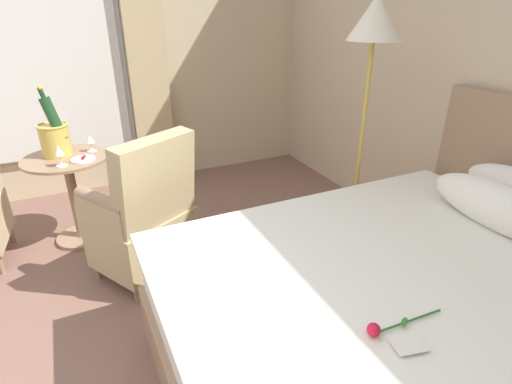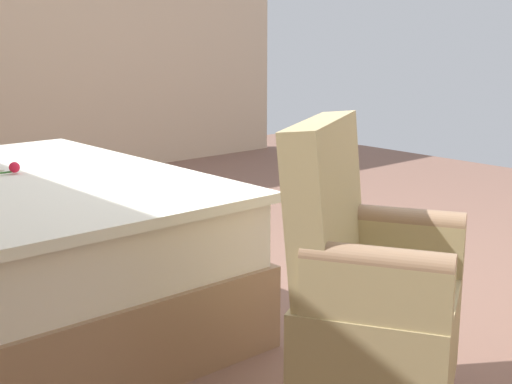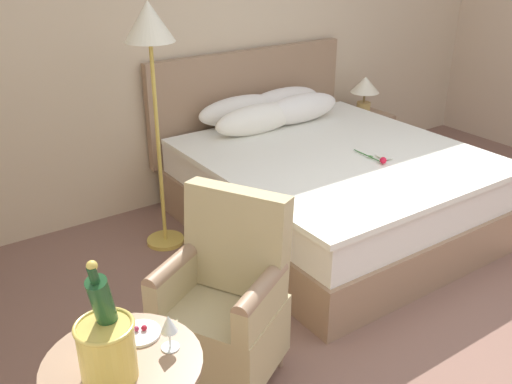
{
  "view_description": "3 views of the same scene",
  "coord_description": "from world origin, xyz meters",
  "px_view_note": "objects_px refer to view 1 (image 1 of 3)",
  "views": [
    {
      "loc": [
        1.04,
        0.39,
        1.7
      ],
      "look_at": [
        -0.68,
        1.2,
        0.81
      ],
      "focal_mm": 28.0,
      "sensor_mm": 36.0,
      "label": 1
    },
    {
      "loc": [
        -2.75,
        2.45,
        1.29
      ],
      "look_at": [
        -1.21,
        1.09,
        0.82
      ],
      "focal_mm": 50.0,
      "sensor_mm": 36.0,
      "label": 2
    },
    {
      "loc": [
        -2.57,
        -1.35,
        2.18
      ],
      "look_at": [
        -1.01,
        0.9,
        0.9
      ],
      "focal_mm": 40.0,
      "sensor_mm": 36.0,
      "label": 3
    }
  ],
  "objects_px": {
    "bed": "(440,331)",
    "champagne_bucket": "(54,135)",
    "floor_lamp_brass": "(373,44)",
    "armchair_by_window": "(145,219)",
    "wine_glass_near_bucket": "(59,152)",
    "side_table_round": "(73,192)",
    "wine_glass_near_edge": "(90,140)",
    "snack_plate": "(83,159)"
  },
  "relations": [
    {
      "from": "wine_glass_near_bucket",
      "to": "floor_lamp_brass",
      "type": "bearing_deg",
      "value": 65.35
    },
    {
      "from": "bed",
      "to": "wine_glass_near_edge",
      "type": "distance_m",
      "value": 2.6
    },
    {
      "from": "floor_lamp_brass",
      "to": "wine_glass_near_edge",
      "type": "xyz_separation_m",
      "value": [
        -1.09,
        -1.65,
        -0.7
      ]
    },
    {
      "from": "floor_lamp_brass",
      "to": "snack_plate",
      "type": "distance_m",
      "value": 2.1
    },
    {
      "from": "bed",
      "to": "champagne_bucket",
      "type": "relative_size",
      "value": 4.35
    },
    {
      "from": "floor_lamp_brass",
      "to": "champagne_bucket",
      "type": "bearing_deg",
      "value": -120.45
    },
    {
      "from": "wine_glass_near_edge",
      "to": "snack_plate",
      "type": "xyz_separation_m",
      "value": [
        0.18,
        -0.07,
        -0.08
      ]
    },
    {
      "from": "side_table_round",
      "to": "armchair_by_window",
      "type": "bearing_deg",
      "value": 30.33
    },
    {
      "from": "wine_glass_near_bucket",
      "to": "armchair_by_window",
      "type": "xyz_separation_m",
      "value": [
        0.5,
        0.43,
        -0.37
      ]
    },
    {
      "from": "wine_glass_near_bucket",
      "to": "wine_glass_near_edge",
      "type": "relative_size",
      "value": 1.22
    },
    {
      "from": "snack_plate",
      "to": "armchair_by_window",
      "type": "xyz_separation_m",
      "value": [
        0.57,
        0.29,
        -0.27
      ]
    },
    {
      "from": "bed",
      "to": "snack_plate",
      "type": "relative_size",
      "value": 13.19
    },
    {
      "from": "wine_glass_near_bucket",
      "to": "armchair_by_window",
      "type": "height_order",
      "value": "armchair_by_window"
    },
    {
      "from": "floor_lamp_brass",
      "to": "champagne_bucket",
      "type": "height_order",
      "value": "floor_lamp_brass"
    },
    {
      "from": "champagne_bucket",
      "to": "wine_glass_near_edge",
      "type": "distance_m",
      "value": 0.24
    },
    {
      "from": "side_table_round",
      "to": "champagne_bucket",
      "type": "xyz_separation_m",
      "value": [
        -0.06,
        -0.04,
        0.43
      ]
    },
    {
      "from": "champagne_bucket",
      "to": "side_table_round",
      "type": "bearing_deg",
      "value": 35.35
    },
    {
      "from": "wine_glass_near_edge",
      "to": "champagne_bucket",
      "type": "bearing_deg",
      "value": -92.05
    },
    {
      "from": "side_table_round",
      "to": "wine_glass_near_edge",
      "type": "bearing_deg",
      "value": 105.42
    },
    {
      "from": "floor_lamp_brass",
      "to": "wine_glass_near_bucket",
      "type": "bearing_deg",
      "value": -114.65
    },
    {
      "from": "wine_glass_near_edge",
      "to": "snack_plate",
      "type": "bearing_deg",
      "value": -22.69
    },
    {
      "from": "side_table_round",
      "to": "wine_glass_near_edge",
      "type": "xyz_separation_m",
      "value": [
        -0.05,
        0.19,
        0.37
      ]
    },
    {
      "from": "bed",
      "to": "armchair_by_window",
      "type": "distance_m",
      "value": 1.82
    },
    {
      "from": "champagne_bucket",
      "to": "wine_glass_near_bucket",
      "type": "height_order",
      "value": "champagne_bucket"
    },
    {
      "from": "bed",
      "to": "wine_glass_near_edge",
      "type": "height_order",
      "value": "bed"
    },
    {
      "from": "floor_lamp_brass",
      "to": "snack_plate",
      "type": "relative_size",
      "value": 10.49
    },
    {
      "from": "floor_lamp_brass",
      "to": "wine_glass_near_bucket",
      "type": "distance_m",
      "value": 2.16
    },
    {
      "from": "side_table_round",
      "to": "champagne_bucket",
      "type": "height_order",
      "value": "champagne_bucket"
    },
    {
      "from": "floor_lamp_brass",
      "to": "champagne_bucket",
      "type": "relative_size",
      "value": 3.46
    },
    {
      "from": "armchair_by_window",
      "to": "floor_lamp_brass",
      "type": "bearing_deg",
      "value": 76.17
    },
    {
      "from": "floor_lamp_brass",
      "to": "wine_glass_near_bucket",
      "type": "xyz_separation_m",
      "value": [
        -0.85,
        -1.86,
        -0.68
      ]
    },
    {
      "from": "champagne_bucket",
      "to": "wine_glass_near_bucket",
      "type": "bearing_deg",
      "value": 3.1
    },
    {
      "from": "snack_plate",
      "to": "armchair_by_window",
      "type": "bearing_deg",
      "value": 27.23
    },
    {
      "from": "floor_lamp_brass",
      "to": "side_table_round",
      "type": "height_order",
      "value": "floor_lamp_brass"
    },
    {
      "from": "bed",
      "to": "armchair_by_window",
      "type": "relative_size",
      "value": 2.19
    },
    {
      "from": "floor_lamp_brass",
      "to": "armchair_by_window",
      "type": "height_order",
      "value": "floor_lamp_brass"
    },
    {
      "from": "bed",
      "to": "wine_glass_near_bucket",
      "type": "height_order",
      "value": "bed"
    },
    {
      "from": "wine_glass_near_bucket",
      "to": "champagne_bucket",
      "type": "bearing_deg",
      "value": -176.9
    },
    {
      "from": "bed",
      "to": "floor_lamp_brass",
      "type": "bearing_deg",
      "value": 159.77
    },
    {
      "from": "wine_glass_near_edge",
      "to": "armchair_by_window",
      "type": "bearing_deg",
      "value": 16.34
    },
    {
      "from": "wine_glass_near_edge",
      "to": "floor_lamp_brass",
      "type": "bearing_deg",
      "value": 56.39
    },
    {
      "from": "wine_glass_near_edge",
      "to": "armchair_by_window",
      "type": "height_order",
      "value": "armchair_by_window"
    }
  ]
}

